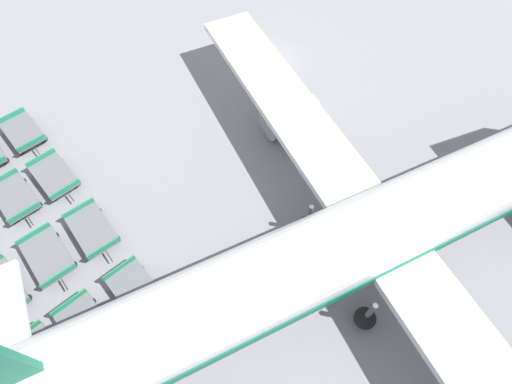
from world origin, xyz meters
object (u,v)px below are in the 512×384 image
baggage_dolly_row_mid_b_col_c (48,256)px  baggage_dolly_row_mid_b_col_d (87,328)px  baggage_dolly_row_mid_a_col_d (39,362)px  baggage_dolly_row_mid_a_col_c (0,290)px  baggage_dolly_row_far_col_c (92,230)px  baggage_dolly_row_far_col_d (137,292)px  airplane (398,221)px  baggage_dolly_row_far_col_b (54,176)px  baggage_dolly_row_far_col_a (23,132)px  baggage_dolly_row_mid_b_col_b (15,198)px

baggage_dolly_row_mid_b_col_c → baggage_dolly_row_mid_b_col_d: (4.38, 0.84, 0.00)m
baggage_dolly_row_mid_a_col_d → baggage_dolly_row_mid_a_col_c: bearing=-166.3°
baggage_dolly_row_mid_a_col_c → baggage_dolly_row_far_col_c: bearing=103.9°
baggage_dolly_row_mid_b_col_c → baggage_dolly_row_far_col_d: bearing=41.8°
airplane → baggage_dolly_row_mid_b_col_d: bearing=-101.2°
airplane → baggage_dolly_row_far_col_c: airplane is taller
baggage_dolly_row_mid_b_col_c → airplane: bearing=64.6°
baggage_dolly_row_mid_a_col_c → baggage_dolly_row_mid_a_col_d: 4.25m
baggage_dolly_row_far_col_b → baggage_dolly_row_far_col_c: 4.50m
baggage_dolly_row_far_col_d → baggage_dolly_row_far_col_b: bearing=-166.7°
airplane → baggage_dolly_row_far_col_c: (-7.68, -12.89, -2.65)m
airplane → baggage_dolly_row_far_col_c: 15.24m
baggage_dolly_row_far_col_b → baggage_dolly_row_far_col_d: same height
baggage_dolly_row_mid_a_col_d → baggage_dolly_row_mid_b_col_c: (-4.87, 1.37, 0.00)m
baggage_dolly_row_far_col_a → airplane: bearing=42.5°
baggage_dolly_row_far_col_b → baggage_dolly_row_far_col_c: size_ratio=1.00×
baggage_dolly_row_mid_a_col_d → baggage_dolly_row_far_col_b: bearing=164.2°
baggage_dolly_row_mid_b_col_d → baggage_dolly_row_far_col_b: (-9.20, 0.53, 0.00)m
baggage_dolly_row_far_col_a → baggage_dolly_row_far_col_c: size_ratio=1.00×
baggage_dolly_row_mid_a_col_c → baggage_dolly_row_mid_b_col_c: bearing=107.2°
baggage_dolly_row_mid_b_col_c → baggage_dolly_row_far_col_d: (3.81, 3.41, 0.00)m
baggage_dolly_row_mid_a_col_c → baggage_dolly_row_mid_a_col_d: (4.13, 1.01, 0.00)m
baggage_dolly_row_mid_b_col_b → baggage_dolly_row_mid_b_col_d: same height
baggage_dolly_row_mid_b_col_b → baggage_dolly_row_mid_b_col_d: 8.89m
airplane → baggage_dolly_row_mid_b_col_c: bearing=-115.4°
baggage_dolly_row_mid_b_col_b → baggage_dolly_row_far_col_a: same height
airplane → baggage_dolly_row_far_col_b: size_ratio=10.04×
baggage_dolly_row_mid_b_col_c → baggage_dolly_row_far_col_c: (-0.44, 2.38, 0.00)m
baggage_dolly_row_far_col_c → baggage_dolly_row_mid_b_col_c: bearing=-79.4°
baggage_dolly_row_mid_b_col_c → baggage_dolly_row_far_col_d: size_ratio=1.00×
baggage_dolly_row_mid_a_col_c → baggage_dolly_row_far_col_d: (3.08, 5.78, 0.00)m
baggage_dolly_row_mid_b_col_d → baggage_dolly_row_far_col_d: size_ratio=1.00×
airplane → baggage_dolly_row_far_col_d: airplane is taller
baggage_dolly_row_far_col_a → baggage_dolly_row_far_col_d: 13.20m
baggage_dolly_row_mid_a_col_c → baggage_dolly_row_mid_b_col_d: 4.86m
baggage_dolly_row_mid_b_col_b → baggage_dolly_row_far_col_a: size_ratio=1.00×
airplane → baggage_dolly_row_mid_a_col_c: size_ratio=10.04×
baggage_dolly_row_mid_b_col_c → baggage_dolly_row_far_col_c: 2.42m
airplane → baggage_dolly_row_mid_b_col_b: airplane is taller
airplane → baggage_dolly_row_far_col_b: airplane is taller
baggage_dolly_row_far_col_b → baggage_dolly_row_far_col_c: (4.38, 1.01, 0.00)m
baggage_dolly_row_far_col_a → baggage_dolly_row_mid_b_col_d: bearing=2.0°
airplane → baggage_dolly_row_far_col_a: bearing=-137.5°
airplane → baggage_dolly_row_mid_b_col_b: 20.04m
airplane → baggage_dolly_row_mid_b_col_d: 14.94m
baggage_dolly_row_far_col_b → baggage_dolly_row_far_col_c: bearing=13.0°
baggage_dolly_row_mid_a_col_c → baggage_dolly_row_far_col_a: size_ratio=1.00×
baggage_dolly_row_mid_a_col_d → baggage_dolly_row_mid_b_col_d: 2.27m
airplane → baggage_dolly_row_mid_b_col_c: 17.10m
baggage_dolly_row_mid_b_col_d → baggage_dolly_row_far_col_b: 9.22m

